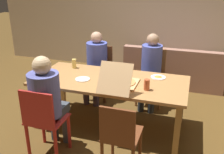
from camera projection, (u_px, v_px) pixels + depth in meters
ground_plane at (110, 124)px, 3.84m from camera, size 20.00×20.00×0.00m
back_wall at (148, 5)px, 5.63m from camera, size 7.25×0.12×2.93m
dining_table at (110, 84)px, 3.61m from camera, size 2.12×0.96×0.72m
chair_0 at (152, 73)px, 4.39m from camera, size 0.44×0.42×0.92m
person_0 at (151, 65)px, 4.18m from camera, size 0.33×0.54×1.22m
chair_1 at (44, 120)px, 2.99m from camera, size 0.43×0.39×0.91m
person_1 at (47, 97)px, 3.01m from camera, size 0.36×0.50×1.26m
chair_2 at (99, 70)px, 4.60m from camera, size 0.45×0.41×0.92m
person_2 at (96, 61)px, 4.40m from camera, size 0.35×0.54×1.20m
chair_3 at (120, 136)px, 2.70m from camera, size 0.39×0.42×0.88m
pizza_box_0 at (120, 82)px, 3.36m from camera, size 0.41×0.64×0.37m
plate_0 at (158, 77)px, 3.64m from camera, size 0.21×0.21×0.03m
plate_1 at (83, 79)px, 3.58m from camera, size 0.20×0.20×0.01m
drinking_glass_0 at (147, 85)px, 3.23m from camera, size 0.07×0.07×0.14m
drinking_glass_1 at (74, 64)px, 4.00m from camera, size 0.07×0.07×0.14m
couch at (173, 70)px, 5.20m from camera, size 1.90×0.77×0.79m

